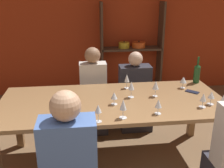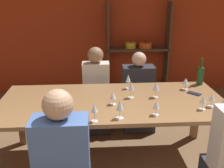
# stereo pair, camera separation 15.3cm
# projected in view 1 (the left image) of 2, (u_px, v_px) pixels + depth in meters

# --- Properties ---
(wall_back_red) EXTENTS (8.80, 0.06, 2.70)m
(wall_back_red) POSITION_uv_depth(u_px,v_px,m) (97.00, 21.00, 4.76)
(wall_back_red) COLOR #B23819
(wall_back_red) RESTS_ON ground_plane
(shelf_unit) EXTENTS (1.13, 0.30, 1.70)m
(shelf_unit) POSITION_uv_depth(u_px,v_px,m) (131.00, 65.00, 4.91)
(shelf_unit) COLOR #4C3828
(shelf_unit) RESTS_ON ground_plane
(dining_table) EXTENTS (2.42, 1.06, 0.77)m
(dining_table) POSITION_uv_depth(u_px,v_px,m) (113.00, 107.00, 2.83)
(dining_table) COLOR olive
(dining_table) RESTS_ON ground_plane
(wine_bottle_green) EXTENTS (0.08, 0.08, 0.33)m
(wine_bottle_green) POSITION_uv_depth(u_px,v_px,m) (197.00, 73.00, 3.30)
(wine_bottle_green) COLOR #1E4C23
(wine_bottle_green) RESTS_ON dining_table
(wine_glass_empty_a) EXTENTS (0.06, 0.06, 0.17)m
(wine_glass_empty_a) POSITION_uv_depth(u_px,v_px,m) (98.00, 109.00, 2.31)
(wine_glass_empty_a) COLOR white
(wine_glass_empty_a) RESTS_ON dining_table
(wine_glass_red_b) EXTENTS (0.07, 0.07, 0.18)m
(wine_glass_red_b) POSITION_uv_depth(u_px,v_px,m) (131.00, 86.00, 2.84)
(wine_glass_red_b) COLOR white
(wine_glass_red_b) RESTS_ON dining_table
(wine_glass_empty_c) EXTENTS (0.07, 0.07, 0.19)m
(wine_glass_empty_c) POSITION_uv_depth(u_px,v_px,m) (123.00, 105.00, 2.38)
(wine_glass_empty_c) COLOR white
(wine_glass_empty_c) RESTS_ON dining_table
(wine_glass_empty_d) EXTENTS (0.07, 0.07, 0.15)m
(wine_glass_empty_d) POSITION_uv_depth(u_px,v_px,m) (203.00, 98.00, 2.61)
(wine_glass_empty_d) COLOR white
(wine_glass_empty_d) RESTS_ON dining_table
(wine_glass_red_c) EXTENTS (0.07, 0.07, 0.14)m
(wine_glass_red_c) POSITION_uv_depth(u_px,v_px,m) (211.00, 95.00, 2.68)
(wine_glass_red_c) COLOR white
(wine_glass_red_c) RESTS_ON dining_table
(wine_glass_red_d) EXTENTS (0.06, 0.06, 0.18)m
(wine_glass_red_d) POSITION_uv_depth(u_px,v_px,m) (127.00, 79.00, 3.11)
(wine_glass_red_d) COLOR white
(wine_glass_red_d) RESTS_ON dining_table
(wine_glass_white_a) EXTENTS (0.07, 0.07, 0.18)m
(wine_glass_white_a) POSITION_uv_depth(u_px,v_px,m) (156.00, 85.00, 2.87)
(wine_glass_white_a) COLOR white
(wine_glass_white_a) RESTS_ON dining_table
(wine_glass_empty_e) EXTENTS (0.08, 0.08, 0.14)m
(wine_glass_empty_e) POSITION_uv_depth(u_px,v_px,m) (183.00, 80.00, 3.12)
(wine_glass_empty_e) COLOR white
(wine_glass_empty_e) RESTS_ON dining_table
(wine_glass_red_e) EXTENTS (0.06, 0.06, 0.15)m
(wine_glass_red_e) POSITION_uv_depth(u_px,v_px,m) (158.00, 104.00, 2.47)
(wine_glass_red_e) COLOR white
(wine_glass_red_e) RESTS_ON dining_table
(wine_glass_white_b) EXTENTS (0.07, 0.07, 0.14)m
(wine_glass_white_b) POSITION_uv_depth(u_px,v_px,m) (114.00, 96.00, 2.68)
(wine_glass_white_b) COLOR white
(wine_glass_white_b) RESTS_ON dining_table
(cell_phone) EXTENTS (0.15, 0.16, 0.01)m
(cell_phone) POSITION_uv_depth(u_px,v_px,m) (192.00, 92.00, 3.03)
(cell_phone) COLOR #1E2338
(cell_phone) RESTS_ON dining_table
(person_far_a) EXTENTS (0.44, 0.55, 1.10)m
(person_far_a) POSITION_uv_depth(u_px,v_px,m) (134.00, 100.00, 3.78)
(person_far_a) COLOR #2D2D38
(person_far_a) RESTS_ON ground_plane
(person_far_b) EXTENTS (0.36, 0.45, 1.19)m
(person_far_b) POSITION_uv_depth(u_px,v_px,m) (94.00, 100.00, 3.64)
(person_far_b) COLOR #2D2D38
(person_far_b) RESTS_ON ground_plane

